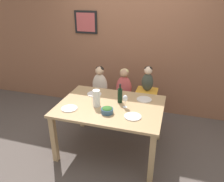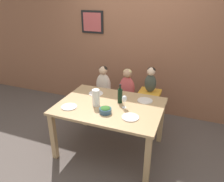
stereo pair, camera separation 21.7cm
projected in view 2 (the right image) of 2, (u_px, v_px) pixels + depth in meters
The scene contains 17 objects.
ground_plane at pixel (110, 148), 3.35m from camera, with size 14.00×14.00×0.00m, color #564C47.
wall_back at pixel (138, 42), 3.98m from camera, with size 10.00×0.09×2.70m.
dining_table at pixel (110, 111), 3.08m from camera, with size 1.44×1.04×0.75m.
chair_far_left at pixel (104, 100), 3.97m from camera, with size 0.41×0.41×0.47m.
chair_far_center at pixel (126, 104), 3.83m from camera, with size 0.41×0.41×0.47m.
chair_right_highchair at pixel (149, 100), 3.64m from camera, with size 0.35×0.35×0.70m.
person_child_left at pixel (103, 82), 3.83m from camera, with size 0.27×0.16×0.56m.
person_child_center at pixel (127, 85), 3.68m from camera, with size 0.27×0.16×0.56m.
person_baby_right at pixel (151, 79), 3.48m from camera, with size 0.19×0.14×0.42m.
wine_bottle at pixel (120, 95), 3.06m from camera, with size 0.07×0.07×0.28m.
paper_towel_roll at pixel (96, 98), 2.98m from camera, with size 0.10×0.10×0.24m.
wine_glass_near at pixel (124, 99), 2.91m from camera, with size 0.07×0.07×0.18m.
salad_bowl_large at pixel (105, 110), 2.82m from camera, with size 0.16×0.16×0.09m.
dinner_plate_front_left at pixel (69, 107), 2.98m from camera, with size 0.22×0.22×0.01m.
dinner_plate_back_left at pixel (96, 93), 3.37m from camera, with size 0.22×0.22×0.01m.
dinner_plate_back_right at pixel (145, 101), 3.15m from camera, with size 0.22×0.22×0.01m.
dinner_plate_front_right at pixel (130, 117), 2.72m from camera, with size 0.22×0.22×0.01m.
Camera 2 is at (1.00, -2.50, 2.18)m, focal length 35.00 mm.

